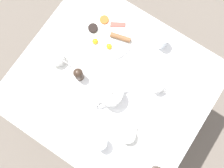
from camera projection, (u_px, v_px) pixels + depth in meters
ground_plane at (112, 104)px, 2.12m from camera, size 8.00×8.00×0.00m
table at (112, 88)px, 1.46m from camera, size 1.00×0.90×0.76m
breakfast_plate at (107, 34)px, 1.43m from camera, size 0.31×0.31×0.04m
teapot_near at (110, 95)px, 1.32m from camera, size 0.12×0.19×0.12m
teacup_with_saucer_left at (127, 135)px, 1.30m from camera, size 0.15×0.15×0.06m
teacup_with_saucer_right at (57, 59)px, 1.38m from camera, size 0.15×0.15×0.06m
water_glass_tall at (100, 143)px, 1.27m from camera, size 0.07×0.07×0.09m
water_glass_short at (162, 41)px, 1.38m from camera, size 0.07×0.07×0.09m
creamer_jug at (157, 87)px, 1.34m from camera, size 0.09×0.07×0.07m
pepper_grinder at (79, 74)px, 1.34m from camera, size 0.05×0.05×0.10m
napkin_folded at (189, 77)px, 1.38m from camera, size 0.20×0.17×0.01m
fork_by_plate at (22, 89)px, 1.37m from camera, size 0.17×0.04×0.00m
knife_by_plate at (167, 129)px, 1.33m from camera, size 0.17×0.15×0.00m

